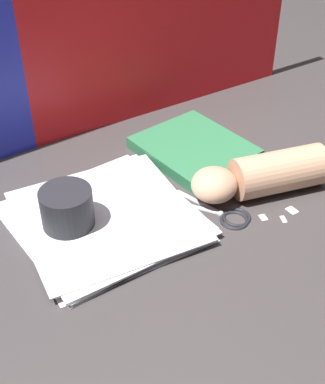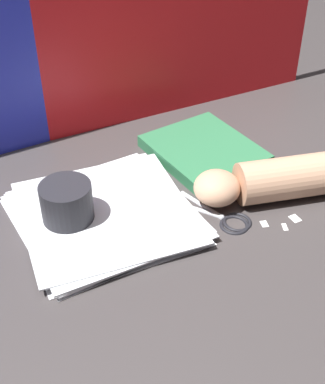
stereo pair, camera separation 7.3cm
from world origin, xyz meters
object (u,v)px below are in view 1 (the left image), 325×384
(paper_stack, at_px, (105,218))
(scissors, at_px, (224,213))
(book_closed, at_px, (194,149))
(hand_forearm, at_px, (262,175))
(mug, at_px, (67,212))

(paper_stack, xyz_separation_m, scissors, (0.19, -0.10, -0.00))
(book_closed, xyz_separation_m, hand_forearm, (0.03, -0.18, 0.03))
(book_closed, bearing_deg, paper_stack, -159.32)
(scissors, distance_m, hand_forearm, 0.11)
(hand_forearm, height_order, mug, mug)
(paper_stack, distance_m, book_closed, 0.28)
(mug, bearing_deg, hand_forearm, -14.46)
(hand_forearm, bearing_deg, book_closed, 99.51)
(mug, bearing_deg, scissors, -23.21)
(scissors, relative_size, hand_forearm, 0.58)
(scissors, bearing_deg, mug, 156.79)
(scissors, xyz_separation_m, mug, (-0.26, 0.11, 0.04))
(book_closed, bearing_deg, hand_forearm, -80.49)
(paper_stack, xyz_separation_m, mug, (-0.06, 0.01, 0.03))
(hand_forearm, bearing_deg, scissors, -169.81)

